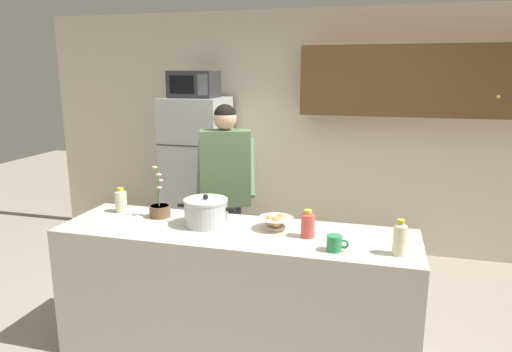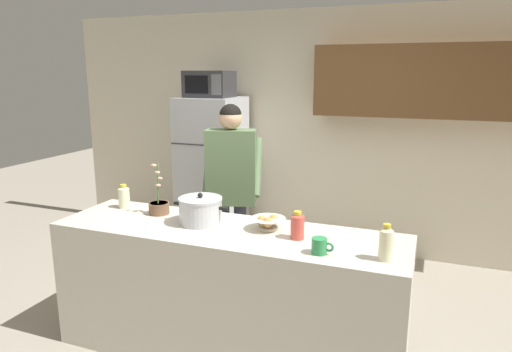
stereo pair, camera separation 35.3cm
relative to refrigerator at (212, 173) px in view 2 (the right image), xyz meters
name	(u,v)px [view 2 (the right image)]	position (x,y,z in m)	size (l,w,h in m)	color
ground_plane	(228,351)	(1.03, -1.85, -0.84)	(14.00, 14.00, 0.00)	#9E9384
back_wall_unit	(335,122)	(1.28, 0.40, 0.58)	(6.00, 0.48, 2.60)	beige
kitchen_island	(228,292)	(1.03, -1.85, -0.38)	(2.40, 0.68, 0.92)	beige
refrigerator	(212,173)	(0.00, 0.00, 0.00)	(0.64, 0.68, 1.68)	#B7BABF
microwave	(209,84)	(0.00, -0.02, 0.98)	(0.48, 0.37, 0.28)	#2D2D30
person_near_pot	(231,177)	(0.66, -0.95, 0.22)	(0.60, 0.53, 1.69)	#33384C
cooking_pot	(201,210)	(0.81, -1.80, 0.17)	(0.41, 0.30, 0.22)	silver
coffee_mug	(320,246)	(1.71, -2.04, 0.13)	(0.13, 0.09, 0.10)	#2D8C4C
bread_bowl	(268,222)	(1.29, -1.76, 0.13)	(0.24, 0.24, 0.10)	beige
bottle_near_edge	(124,196)	(0.08, -1.68, 0.17)	(0.09, 0.09, 0.19)	beige
bottle_mid_counter	(386,243)	(2.07, -2.00, 0.18)	(0.08, 0.08, 0.21)	beige
bottle_far_corner	(297,225)	(1.52, -1.85, 0.17)	(0.09, 0.09, 0.18)	#D84C3F
potted_orchid	(159,206)	(0.41, -1.72, 0.14)	(0.15, 0.15, 0.38)	brown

